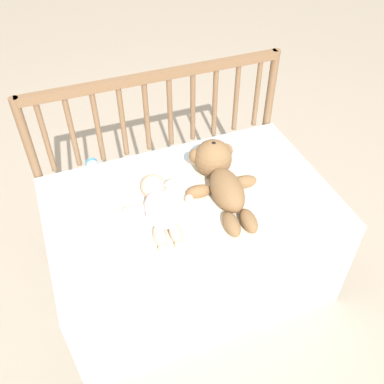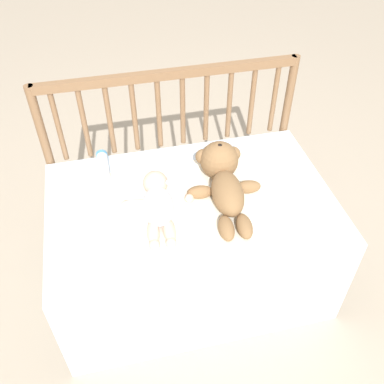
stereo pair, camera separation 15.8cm
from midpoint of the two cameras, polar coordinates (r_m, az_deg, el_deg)
name	(u,v)px [view 2 (the right image)]	position (r m, az deg, el deg)	size (l,w,h in m)	color
ground_plane	(191,275)	(2.00, 2.21, -11.18)	(12.00, 12.00, 0.00)	tan
crib_mattress	(191,242)	(1.81, 2.42, -6.76)	(1.09, 0.70, 0.48)	silver
crib_rail	(171,124)	(1.84, -0.30, 8.99)	(1.09, 0.04, 0.84)	brown
blanket	(200,208)	(1.60, 3.86, -2.25)	(0.77, 0.55, 0.01)	silver
teddy_bear	(223,178)	(1.64, 6.97, 1.77)	(0.29, 0.45, 0.16)	olive
baby	(158,203)	(1.56, -1.70, -1.63)	(0.29, 0.35, 0.10)	white
baby_bottle	(103,164)	(1.78, -9.34, 3.65)	(0.05, 0.18, 0.05)	white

